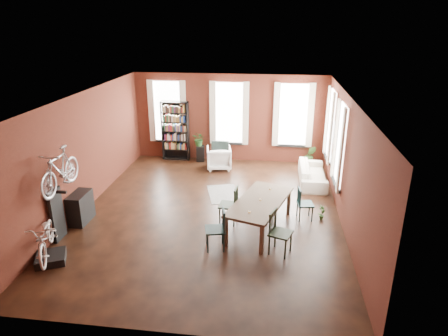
% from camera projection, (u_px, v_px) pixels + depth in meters
% --- Properties ---
extents(room, '(9.00, 9.04, 3.22)m').
position_uv_depth(room, '(222.00, 133.00, 10.79)').
color(room, black).
rests_on(room, ground).
extents(dining_table, '(1.71, 2.54, 0.79)m').
position_uv_depth(dining_table, '(260.00, 215.00, 10.05)').
color(dining_table, brown).
rests_on(dining_table, ground).
extents(dining_chair_a, '(0.55, 0.55, 0.99)m').
position_uv_depth(dining_chair_a, '(215.00, 229.00, 9.16)').
color(dining_chair_a, '#163132').
rests_on(dining_chair_a, ground).
extents(dining_chair_b, '(0.50, 0.50, 1.00)m').
position_uv_depth(dining_chair_b, '(228.00, 205.00, 10.33)').
color(dining_chair_b, black).
rests_on(dining_chair_b, ground).
extents(dining_chair_c, '(0.60, 0.60, 1.02)m').
position_uv_depth(dining_chair_c, '(281.00, 233.00, 8.97)').
color(dining_chair_c, black).
rests_on(dining_chair_c, ground).
extents(dining_chair_d, '(0.47, 0.47, 0.88)m').
position_uv_depth(dining_chair_d, '(305.00, 204.00, 10.53)').
color(dining_chair_d, '#1A393B').
rests_on(dining_chair_d, ground).
extents(bookshelf, '(1.00, 0.32, 2.20)m').
position_uv_depth(bookshelf, '(175.00, 131.00, 14.84)').
color(bookshelf, black).
rests_on(bookshelf, ground).
extents(white_armchair, '(0.97, 0.92, 0.86)m').
position_uv_depth(white_armchair, '(219.00, 157.00, 14.12)').
color(white_armchair, white).
rests_on(white_armchair, ground).
extents(cream_sofa, '(0.61, 2.08, 0.81)m').
position_uv_depth(cream_sofa, '(313.00, 171.00, 12.91)').
color(cream_sofa, beige).
rests_on(cream_sofa, ground).
extents(striped_rug, '(1.22, 1.59, 0.01)m').
position_uv_depth(striped_rug, '(224.00, 194.00, 12.18)').
color(striped_rug, black).
rests_on(striped_rug, ground).
extents(bike_trainer, '(0.81, 0.81, 0.18)m').
position_uv_depth(bike_trainer, '(51.00, 258.00, 8.78)').
color(bike_trainer, black).
rests_on(bike_trainer, ground).
extents(bike_wall_rack, '(0.16, 0.60, 1.30)m').
position_uv_depth(bike_wall_rack, '(57.00, 215.00, 9.51)').
color(bike_wall_rack, black).
rests_on(bike_wall_rack, ground).
extents(console_table, '(0.40, 0.80, 0.80)m').
position_uv_depth(console_table, '(81.00, 208.00, 10.42)').
color(console_table, black).
rests_on(console_table, ground).
extents(plant_stand, '(0.34, 0.34, 0.59)m').
position_uv_depth(plant_stand, '(200.00, 154.00, 14.89)').
color(plant_stand, black).
rests_on(plant_stand, ground).
extents(plant_by_sofa, '(0.46, 0.78, 0.34)m').
position_uv_depth(plant_by_sofa, '(309.00, 161.00, 14.48)').
color(plant_by_sofa, '#2E5321').
rests_on(plant_by_sofa, ground).
extents(plant_small, '(0.46, 0.43, 0.15)m').
position_uv_depth(plant_small, '(321.00, 217.00, 10.62)').
color(plant_small, '#2E5421').
rests_on(plant_small, ground).
extents(bicycle_floor, '(0.85, 1.01, 1.63)m').
position_uv_depth(bicycle_floor, '(43.00, 221.00, 8.48)').
color(bicycle_floor, beige).
rests_on(bicycle_floor, bike_trainer).
extents(bicycle_hung, '(0.47, 1.00, 1.66)m').
position_uv_depth(bicycle_hung, '(58.00, 156.00, 8.96)').
color(bicycle_hung, '#A5A8AD').
rests_on(bicycle_hung, bike_wall_rack).
extents(plant_on_stand, '(0.64, 0.67, 0.41)m').
position_uv_depth(plant_on_stand, '(199.00, 141.00, 14.74)').
color(plant_on_stand, '#255120').
rests_on(plant_on_stand, plant_stand).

